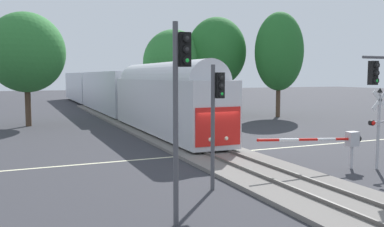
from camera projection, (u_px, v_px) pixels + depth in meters
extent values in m
plane|color=#333338|center=(211.00, 154.00, 23.62)|extent=(220.00, 220.00, 0.00)
cube|color=beige|center=(211.00, 154.00, 23.62)|extent=(44.00, 0.20, 0.01)
cube|color=slate|center=(211.00, 152.00, 23.62)|extent=(4.40, 80.00, 0.18)
cube|color=#56514C|center=(199.00, 150.00, 23.32)|extent=(0.10, 80.00, 0.14)
cube|color=#56514C|center=(222.00, 149.00, 23.88)|extent=(0.10, 80.00, 0.14)
cube|color=silver|center=(164.00, 105.00, 30.80)|extent=(3.00, 17.93, 3.90)
cube|color=red|center=(218.00, 127.00, 22.63)|extent=(2.76, 0.08, 2.15)
cylinder|color=silver|center=(164.00, 81.00, 30.63)|extent=(2.76, 16.13, 2.76)
sphere|color=#F4F2CC|center=(210.00, 139.00, 22.49)|extent=(0.24, 0.24, 0.24)
sphere|color=#F4F2CC|center=(226.00, 138.00, 22.88)|extent=(0.24, 0.24, 0.24)
cube|color=#B7BCC6|center=(108.00, 91.00, 49.36)|extent=(3.00, 20.90, 4.60)
cube|color=black|center=(121.00, 88.00, 49.92)|extent=(0.04, 18.81, 0.90)
cube|color=red|center=(121.00, 100.00, 50.06)|extent=(0.04, 19.23, 0.36)
cube|color=#B7BCC6|center=(82.00, 87.00, 69.31)|extent=(3.00, 20.90, 4.60)
cube|color=black|center=(91.00, 85.00, 69.87)|extent=(0.04, 18.81, 0.90)
cube|color=red|center=(91.00, 93.00, 70.01)|extent=(0.04, 19.23, 0.36)
cylinder|color=#B7B7BC|center=(352.00, 157.00, 19.84)|extent=(0.14, 0.14, 1.10)
cube|color=#B7B7BC|center=(352.00, 139.00, 19.76)|extent=(0.56, 0.40, 0.70)
sphere|color=black|center=(358.00, 138.00, 19.90)|extent=(0.36, 0.36, 0.36)
cylinder|color=red|center=(344.00, 139.00, 19.55)|extent=(1.07, 0.12, 0.17)
cylinder|color=white|center=(326.00, 139.00, 19.13)|extent=(1.07, 0.12, 0.17)
cylinder|color=red|center=(308.00, 139.00, 18.71)|extent=(1.07, 0.12, 0.17)
cylinder|color=white|center=(289.00, 140.00, 18.28)|extent=(1.07, 0.12, 0.17)
cylinder|color=red|center=(269.00, 140.00, 17.86)|extent=(1.07, 0.12, 0.17)
sphere|color=red|center=(258.00, 140.00, 17.65)|extent=(0.14, 0.14, 0.14)
cylinder|color=#B2B2B7|center=(378.00, 131.00, 19.54)|extent=(0.14, 0.14, 3.69)
cube|color=white|center=(380.00, 100.00, 19.39)|extent=(0.98, 0.05, 0.98)
cube|color=white|center=(380.00, 100.00, 19.39)|extent=(0.98, 0.05, 0.98)
cube|color=#B2B2B7|center=(379.00, 122.00, 19.50)|extent=(1.10, 0.08, 0.08)
cylinder|color=black|center=(372.00, 123.00, 19.19)|extent=(0.26, 0.18, 0.26)
sphere|color=red|center=(373.00, 123.00, 19.10)|extent=(0.20, 0.20, 0.20)
cone|color=black|center=(380.00, 90.00, 19.36)|extent=(0.28, 0.28, 0.22)
cylinder|color=#4C4C51|center=(176.00, 126.00, 12.07)|extent=(0.16, 0.16, 6.05)
cube|color=black|center=(184.00, 50.00, 11.98)|extent=(0.34, 0.26, 1.00)
sphere|color=#262626|center=(186.00, 38.00, 11.81)|extent=(0.20, 0.20, 0.20)
cylinder|color=black|center=(187.00, 38.00, 11.78)|extent=(0.24, 0.10, 0.24)
sphere|color=#262626|center=(186.00, 49.00, 11.84)|extent=(0.20, 0.20, 0.20)
cylinder|color=black|center=(187.00, 49.00, 11.81)|extent=(0.24, 0.10, 0.24)
sphere|color=green|center=(186.00, 60.00, 11.87)|extent=(0.20, 0.20, 0.20)
cylinder|color=black|center=(187.00, 60.00, 11.84)|extent=(0.24, 0.10, 0.24)
cylinder|color=#4C4C51|center=(216.00, 101.00, 33.73)|extent=(0.16, 0.16, 4.87)
cube|color=black|center=(219.00, 81.00, 33.69)|extent=(0.34, 0.26, 1.00)
sphere|color=#262626|center=(220.00, 77.00, 33.52)|extent=(0.20, 0.20, 0.20)
cylinder|color=black|center=(220.00, 77.00, 33.49)|extent=(0.24, 0.10, 0.24)
sphere|color=#262626|center=(220.00, 81.00, 33.55)|extent=(0.20, 0.20, 0.20)
cylinder|color=black|center=(220.00, 81.00, 33.52)|extent=(0.24, 0.10, 0.24)
sphere|color=green|center=(220.00, 85.00, 33.58)|extent=(0.20, 0.20, 0.20)
cylinder|color=black|center=(220.00, 85.00, 33.55)|extent=(0.24, 0.10, 0.24)
cube|color=black|center=(373.00, 73.00, 17.09)|extent=(0.34, 0.26, 1.00)
sphere|color=#262626|center=(376.00, 65.00, 16.92)|extent=(0.20, 0.20, 0.20)
cylinder|color=black|center=(377.00, 65.00, 16.89)|extent=(0.24, 0.10, 0.24)
sphere|color=#262626|center=(376.00, 73.00, 16.95)|extent=(0.20, 0.20, 0.20)
cylinder|color=black|center=(377.00, 73.00, 16.92)|extent=(0.24, 0.10, 0.24)
sphere|color=green|center=(376.00, 81.00, 16.98)|extent=(0.20, 0.20, 0.20)
cylinder|color=black|center=(376.00, 81.00, 16.95)|extent=(0.24, 0.10, 0.24)
cylinder|color=#4C4C51|center=(213.00, 128.00, 15.96)|extent=(0.16, 0.16, 4.91)
cube|color=black|center=(219.00, 85.00, 15.91)|extent=(0.34, 0.26, 1.00)
sphere|color=#262626|center=(221.00, 77.00, 15.75)|extent=(0.20, 0.20, 0.20)
cylinder|color=black|center=(222.00, 77.00, 15.72)|extent=(0.24, 0.10, 0.24)
sphere|color=#262626|center=(221.00, 85.00, 15.78)|extent=(0.20, 0.20, 0.20)
cylinder|color=black|center=(222.00, 85.00, 15.75)|extent=(0.24, 0.10, 0.24)
sphere|color=green|center=(221.00, 94.00, 15.81)|extent=(0.20, 0.20, 0.20)
cylinder|color=black|center=(222.00, 94.00, 15.78)|extent=(0.24, 0.10, 0.24)
cylinder|color=#4C3828|center=(278.00, 99.00, 44.50)|extent=(0.47, 0.47, 3.92)
ellipsoid|color=#236628|center=(279.00, 51.00, 44.03)|extent=(5.20, 5.20, 8.41)
cylinder|color=#4C3828|center=(216.00, 96.00, 47.36)|extent=(0.49, 0.49, 4.25)
ellipsoid|color=#236628|center=(217.00, 52.00, 46.89)|extent=(6.73, 6.73, 7.86)
cylinder|color=brown|center=(174.00, 101.00, 47.06)|extent=(0.39, 0.39, 3.14)
ellipsoid|color=#2D7533|center=(174.00, 63.00, 46.66)|extent=(6.96, 6.96, 7.50)
cylinder|color=#4C3828|center=(28.00, 104.00, 36.35)|extent=(0.50, 0.50, 3.89)
ellipsoid|color=#2D7533|center=(26.00, 52.00, 35.93)|extent=(6.74, 6.74, 7.01)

